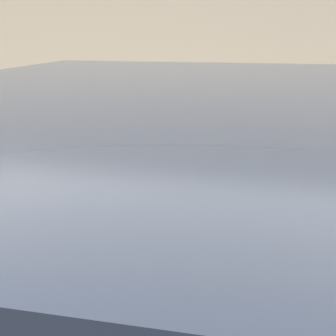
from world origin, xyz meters
name	(u,v)px	position (x,y,z in m)	size (l,w,h in m)	color
sidewalk	(203,239)	(0.00, 2.20, 0.06)	(24.00, 2.80, 0.13)	#9E9B96
parking_meter	(168,139)	(-0.03, 1.05, 1.23)	(0.19, 0.14, 1.49)	#2D2D30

